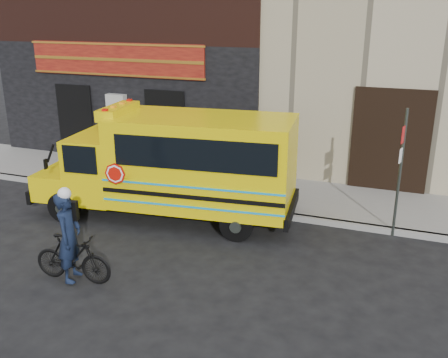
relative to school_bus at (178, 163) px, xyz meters
name	(u,v)px	position (x,y,z in m)	size (l,w,h in m)	color
ground	(188,251)	(0.99, -1.69, -1.51)	(120.00, 120.00, 0.00)	black
curb	(227,208)	(0.99, 0.91, -1.43)	(40.00, 0.20, 0.15)	gray
sidewalk	(244,190)	(0.99, 2.41, -1.43)	(40.00, 3.00, 0.15)	slate
school_bus	(178,163)	(0.00, 0.00, 0.00)	(7.09, 2.87, 2.92)	black
sign_pole	(400,168)	(5.35, 0.80, 0.22)	(0.09, 0.27, 3.14)	#39403A
bicycle	(73,258)	(-0.63, -3.69, -1.01)	(0.47, 1.67, 1.01)	black
cyclist	(69,239)	(-0.64, -3.71, -0.58)	(0.68, 0.45, 1.86)	black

